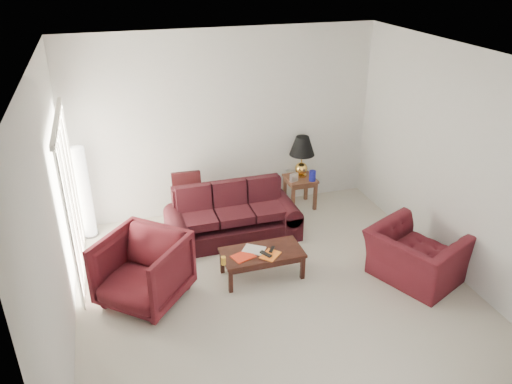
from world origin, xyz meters
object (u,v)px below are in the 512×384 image
(armchair_right, at_px, (415,256))
(coffee_table, at_px, (262,263))
(end_table, at_px, (300,192))
(floor_lamp, at_px, (84,193))
(sofa, at_px, (233,215))
(armchair_left, at_px, (143,270))

(armchair_right, relative_size, coffee_table, 1.01)
(armchair_right, xyz_separation_m, coffee_table, (-1.92, 0.68, -0.17))
(end_table, relative_size, armchair_right, 0.48)
(end_table, relative_size, floor_lamp, 0.36)
(sofa, relative_size, floor_lamp, 1.35)
(armchair_left, relative_size, armchair_right, 0.89)
(end_table, distance_m, coffee_table, 2.17)
(floor_lamp, height_order, coffee_table, floor_lamp)
(end_table, bearing_deg, sofa, -153.10)
(end_table, relative_size, armchair_left, 0.55)
(sofa, bearing_deg, end_table, 30.32)
(sofa, distance_m, coffee_table, 1.09)
(floor_lamp, xyz_separation_m, coffee_table, (2.23, -1.81, -0.55))
(armchair_right, bearing_deg, coffee_table, 46.58)
(floor_lamp, bearing_deg, armchair_right, -30.97)
(armchair_right, distance_m, coffee_table, 2.05)
(sofa, bearing_deg, armchair_right, -37.05)
(end_table, relative_size, coffee_table, 0.49)
(sofa, height_order, armchair_right, sofa)
(end_table, height_order, armchair_right, armchair_right)
(end_table, xyz_separation_m, coffee_table, (-1.26, -1.76, -0.08))
(end_table, bearing_deg, armchair_right, -74.74)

